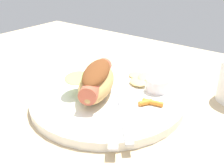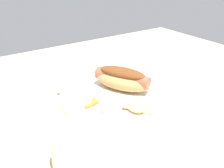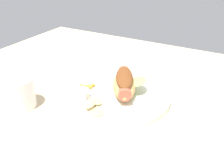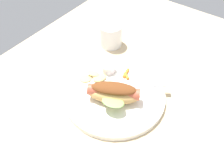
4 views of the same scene
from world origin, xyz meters
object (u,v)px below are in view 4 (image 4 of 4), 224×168
Objects in this scene: chips_pile at (93,77)px; plate at (115,96)px; hot_dog at (114,93)px; knife at (146,90)px; sauce_ramekin at (108,68)px; fork at (141,86)px; carrot_garnish at (126,74)px; drinking_cup at (111,35)px.

plate is at bearing 81.39° from chips_pile.
hot_dog is 10.26cm from knife.
chips_pile is at bearing -17.89° from knife.
sauce_ramekin is 13.64cm from knife.
fork is 3.17× the size of carrot_garnish.
hot_dog reaches higher than carrot_garnish.
fork is at bearing 57.95° from drinking_cup.
carrot_garnish is (-1.61, 5.51, -0.81)cm from sauce_ramekin.
chips_pile is (5.04, -15.47, 0.42)cm from knife.
chips_pile is 10.09cm from carrot_garnish.
carrot_garnish is (-1.83, -8.08, 0.27)cm from knife.
drinking_cup reaches higher than hot_dog.
plate is 2.07× the size of knife.
hot_dog is 1.99× the size of drinking_cup.
sauce_ramekin is (-6.62, -7.14, 2.06)cm from plate.
chips_pile is at bearing -19.66° from sauce_ramekin.
chips_pile is 1.03× the size of drinking_cup.
carrot_garnish reaches higher than knife.
carrot_garnish is at bearing -103.04° from hot_dog.
sauce_ramekin is at bearing 160.34° from chips_pile.
drinking_cup is (-12.83, -8.50, 1.05)cm from sauce_ramekin.
hot_dog is 9.77cm from fork.
chips_pile is (5.26, -1.88, -0.66)cm from sauce_ramekin.
plate is 9.23cm from chips_pile.
hot_dog is 10.73cm from chips_pile.
chips_pile is at bearing -17.86° from fork.
hot_dog is 3.92× the size of carrot_garnish.
sauce_ramekin is 0.54× the size of drinking_cup.
plate is at bearing 8.85° from knife.
knife is at bearing 125.11° from fork.
chips_pile is at bearing -47.10° from carrot_garnish.
drinking_cup is at bearing -146.48° from sauce_ramekin.
carrot_garnish is (-1.28, -5.95, 0.25)cm from fork.
hot_dog is at bearing 27.92° from plate.
knife is 1.78× the size of drinking_cup.
fork is 6.09cm from carrot_garnish.
plate is 3.58× the size of chips_pile.
sauce_ramekin is at bearing -73.71° from carrot_garnish.
sauce_ramekin reaches higher than plate.
drinking_cup is at bearing -128.68° from carrot_garnish.
hot_dog is at bearing 37.98° from drinking_cup.
drinking_cup is at bearing -141.20° from plate.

